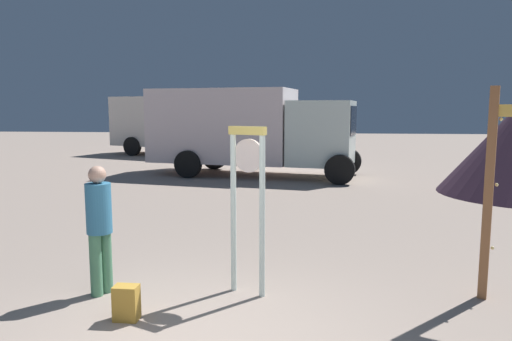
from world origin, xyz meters
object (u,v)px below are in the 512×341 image
person_near_clock (99,223)px  backpack (127,303)px  box_truck_far (171,123)px  box_truck_near (247,128)px  standing_clock (248,191)px

person_near_clock → backpack: 1.12m
person_near_clock → box_truck_far: bearing=103.1°
box_truck_far → box_truck_near: bearing=-55.6°
standing_clock → box_truck_far: bearing=108.8°
person_near_clock → box_truck_far: (-4.01, 17.22, 0.68)m
backpack → box_truck_near: box_truck_near is taller
box_truck_near → box_truck_far: (-4.52, 6.61, -0.04)m
standing_clock → box_truck_far: size_ratio=0.30×
backpack → box_truck_far: box_truck_far is taller
standing_clock → box_truck_far: (-5.80, 17.01, 0.29)m
box_truck_far → standing_clock: bearing=-71.2°
box_truck_near → box_truck_far: 8.01m
standing_clock → backpack: bearing=-144.0°
box_truck_near → person_near_clock: bearing=-92.7°
standing_clock → box_truck_far: box_truck_far is taller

